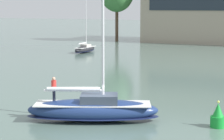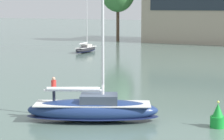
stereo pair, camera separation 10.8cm
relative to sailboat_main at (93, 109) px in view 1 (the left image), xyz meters
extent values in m
plane|color=slate|center=(-0.02, -0.01, -0.84)|extent=(400.00, 400.00, 0.00)
cylinder|color=#4C3828|center=(-26.93, 61.28, 3.40)|extent=(0.68, 0.68, 8.47)
ellipsoid|color=navy|center=(-0.02, -0.01, -0.09)|extent=(9.07, 5.92, 1.50)
ellipsoid|color=#19234C|center=(-0.02, -0.01, -0.50)|extent=(9.16, 5.98, 0.18)
cube|color=silver|center=(-0.02, -0.01, 0.36)|extent=(7.94, 5.12, 0.06)
cube|color=#333D4C|center=(0.39, 0.18, 0.70)|extent=(2.97, 2.60, 0.62)
cylinder|color=silver|center=(0.63, 0.29, 5.91)|extent=(0.18, 0.18, 11.05)
cylinder|color=silver|center=(-1.18, -0.54, 1.27)|extent=(3.68, 1.79, 0.15)
cylinder|color=white|center=(-1.18, -0.54, 1.38)|extent=(3.36, 1.70, 0.24)
cylinder|color=#232838|center=(-2.55, -0.84, 0.81)|extent=(0.26, 0.26, 0.85)
cylinder|color=red|center=(-2.55, -0.84, 1.56)|extent=(0.45, 0.45, 0.65)
sphere|color=tan|center=(-2.55, -0.84, 2.01)|extent=(0.24, 0.24, 0.24)
ellipsoid|color=#232328|center=(-22.03, 38.21, -0.30)|extent=(2.00, 6.39, 1.08)
ellipsoid|color=#19234C|center=(-22.03, 38.21, -0.59)|extent=(2.02, 6.46, 0.13)
cube|color=silver|center=(-22.03, 38.21, 0.03)|extent=(1.69, 5.62, 0.06)
cube|color=beige|center=(-22.04, 38.53, 0.28)|extent=(1.30, 1.82, 0.44)
cylinder|color=silver|center=(-22.04, 38.72, 4.01)|extent=(0.13, 0.13, 7.91)
cylinder|color=silver|center=(-21.99, 37.29, 0.69)|extent=(0.21, 2.85, 0.11)
cylinder|color=white|center=(-21.99, 37.29, 0.77)|extent=(0.27, 2.57, 0.17)
cylinder|color=green|center=(7.94, 2.11, -0.48)|extent=(0.95, 0.95, 0.71)
cone|color=green|center=(7.94, 2.11, 0.31)|extent=(0.71, 0.71, 0.87)
sphere|color=#F2F266|center=(7.94, 2.11, 0.83)|extent=(0.16, 0.16, 0.16)
camera|label=1|loc=(13.62, -25.32, 6.89)|focal=70.00mm
camera|label=2|loc=(13.72, -25.27, 6.89)|focal=70.00mm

